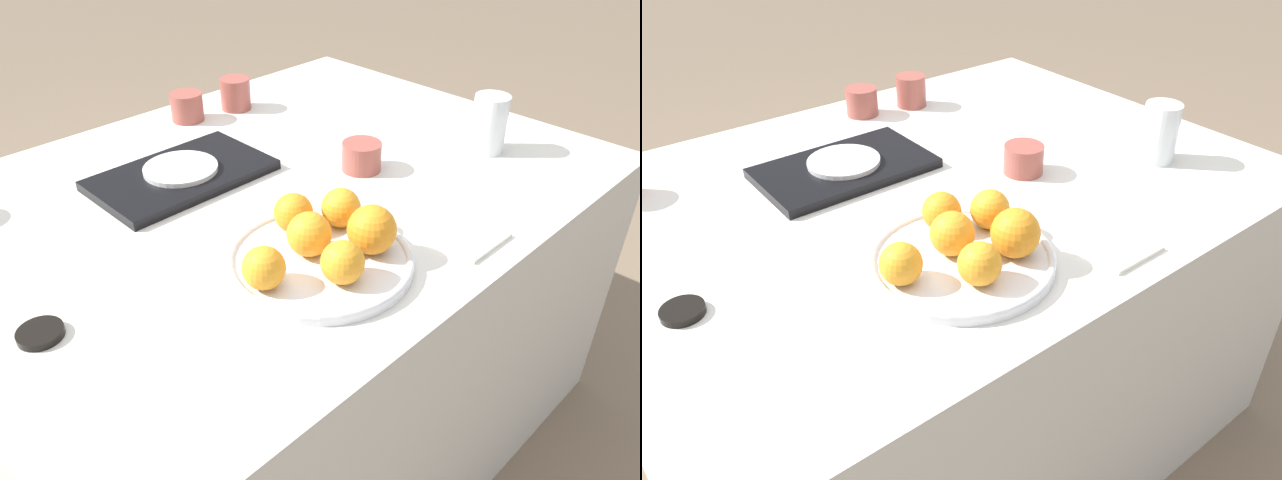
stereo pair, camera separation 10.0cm
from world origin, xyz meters
The scene contains 17 objects.
ground_plane centered at (0.00, 0.00, 0.00)m, with size 12.00×12.00×0.00m, color #7A6651.
table centered at (0.00, 0.00, 0.35)m, with size 1.34×1.01×0.70m.
fruit_platter centered at (-0.14, -0.28, 0.71)m, with size 0.31×0.31×0.02m.
orange_0 centered at (-0.15, -0.25, 0.76)m, with size 0.07×0.07×0.07m.
orange_1 centered at (-0.07, -0.32, 0.76)m, with size 0.08×0.08×0.08m.
orange_2 centered at (-0.04, -0.23, 0.75)m, with size 0.07×0.07×0.07m.
orange_3 centered at (-0.26, -0.27, 0.75)m, with size 0.07×0.07×0.07m.
orange_4 centered at (-0.16, -0.34, 0.75)m, with size 0.07×0.07×0.07m.
orange_5 centered at (-0.11, -0.18, 0.75)m, with size 0.07×0.07×0.07m.
water_glass centered at (0.43, -0.23, 0.77)m, with size 0.08×0.08×0.13m.
serving_tray centered at (-0.13, 0.14, 0.71)m, with size 0.35×0.22×0.02m.
side_plate centered at (-0.13, 0.14, 0.73)m, with size 0.15×0.15×0.01m.
cup_0 centered at (0.06, 0.39, 0.74)m, with size 0.08×0.08×0.07m.
cup_1 centered at (0.16, -0.09, 0.73)m, with size 0.08×0.08×0.06m.
cup_3 centered at (0.19, 0.36, 0.74)m, with size 0.08×0.08×0.08m.
napkin centered at (0.10, -0.40, 0.71)m, with size 0.12×0.12×0.01m.
soy_dish centered at (-0.55, -0.12, 0.71)m, with size 0.07×0.07×0.01m.
Camera 1 is at (-0.74, -0.87, 1.31)m, focal length 35.00 mm.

